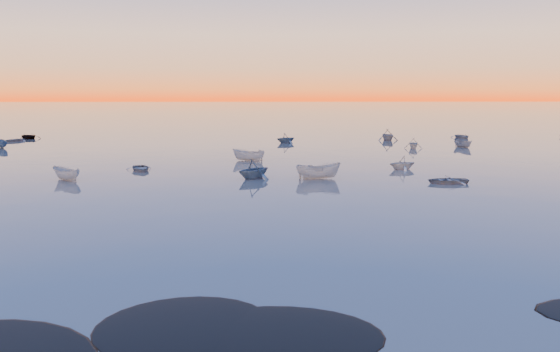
{
  "coord_description": "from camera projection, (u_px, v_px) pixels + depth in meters",
  "views": [
    {
      "loc": [
        -4.16,
        -18.25,
        8.27
      ],
      "look_at": [
        -2.92,
        28.0,
        1.03
      ],
      "focal_mm": 35.0,
      "sensor_mm": 36.0,
      "label": 1
    }
  ],
  "objects": [
    {
      "name": "ground",
      "position": [
        285.0,
        129.0,
        118.17
      ],
      "size": [
        600.0,
        600.0,
        0.0
      ],
      "primitive_type": "plane",
      "color": "#686057",
      "rests_on": "ground"
    },
    {
      "name": "mud_lobes",
      "position": [
        389.0,
        338.0,
        18.42
      ],
      "size": [
        140.0,
        6.0,
        0.07
      ],
      "primitive_type": null,
      "color": "black",
      "rests_on": "ground"
    },
    {
      "name": "moored_fleet",
      "position": [
        297.0,
        154.0,
        71.75
      ],
      "size": [
        124.0,
        58.0,
        1.2
      ],
      "primitive_type": null,
      "color": "beige",
      "rests_on": "ground"
    },
    {
      "name": "boat_near_left",
      "position": [
        140.0,
        171.0,
        57.13
      ],
      "size": [
        3.94,
        2.71,
        0.91
      ],
      "primitive_type": "imported",
      "rotation": [
        0.0,
        0.0,
        0.36
      ],
      "color": "slate",
      "rests_on": "ground"
    },
    {
      "name": "boat_near_center",
      "position": [
        318.0,
        179.0,
        51.77
      ],
      "size": [
        2.24,
        4.48,
        1.49
      ],
      "primitive_type": "imported",
      "rotation": [
        0.0,
        0.0,
        1.67
      ],
      "color": "beige",
      "rests_on": "ground"
    }
  ]
}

